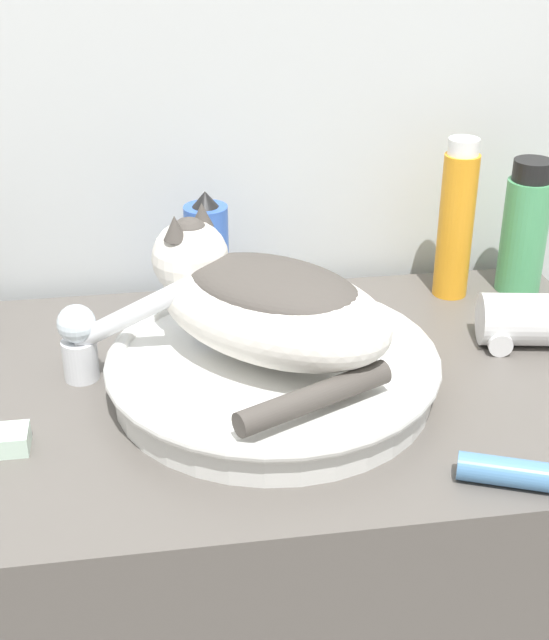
{
  "coord_description": "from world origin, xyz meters",
  "views": [
    {
      "loc": [
        -0.09,
        -0.65,
        1.43
      ],
      "look_at": [
        0.05,
        0.25,
        0.95
      ],
      "focal_mm": 50.0,
      "sensor_mm": 36.0,
      "label": 1
    }
  ],
  "objects_px": {
    "cream_tube": "(535,476)",
    "cat": "(263,301)",
    "hair_dryer": "(536,321)",
    "mouthwash_bottle": "(525,229)",
    "spray_bottle_trigger": "(207,257)",
    "faucet": "(92,334)",
    "shampoo_bottle_tall": "(456,221)"
  },
  "relations": [
    {
      "from": "shampoo_bottle_tall",
      "to": "hair_dryer",
      "type": "bearing_deg",
      "value": -69.5
    },
    {
      "from": "spray_bottle_trigger",
      "to": "mouthwash_bottle",
      "type": "distance_m",
      "value": 0.47
    },
    {
      "from": "shampoo_bottle_tall",
      "to": "cat",
      "type": "bearing_deg",
      "value": -144.61
    },
    {
      "from": "faucet",
      "to": "shampoo_bottle_tall",
      "type": "relative_size",
      "value": 0.67
    },
    {
      "from": "faucet",
      "to": "mouthwash_bottle",
      "type": "distance_m",
      "value": 0.65
    },
    {
      "from": "cream_tube",
      "to": "spray_bottle_trigger",
      "type": "bearing_deg",
      "value": 122.78
    },
    {
      "from": "spray_bottle_trigger",
      "to": "cream_tube",
      "type": "relative_size",
      "value": 1.17
    },
    {
      "from": "hair_dryer",
      "to": "cat",
      "type": "bearing_deg",
      "value": -160.75
    },
    {
      "from": "faucet",
      "to": "mouthwash_bottle",
      "type": "relative_size",
      "value": 0.78
    },
    {
      "from": "mouthwash_bottle",
      "to": "hair_dryer",
      "type": "height_order",
      "value": "mouthwash_bottle"
    },
    {
      "from": "spray_bottle_trigger",
      "to": "cream_tube",
      "type": "height_order",
      "value": "spray_bottle_trigger"
    },
    {
      "from": "spray_bottle_trigger",
      "to": "cream_tube",
      "type": "distance_m",
      "value": 0.55
    },
    {
      "from": "shampoo_bottle_tall",
      "to": "cream_tube",
      "type": "distance_m",
      "value": 0.48
    },
    {
      "from": "cat",
      "to": "mouthwash_bottle",
      "type": "bearing_deg",
      "value": -109.7
    },
    {
      "from": "spray_bottle_trigger",
      "to": "mouthwash_bottle",
      "type": "bearing_deg",
      "value": 0.0
    },
    {
      "from": "shampoo_bottle_tall",
      "to": "cream_tube",
      "type": "relative_size",
      "value": 1.54
    },
    {
      "from": "mouthwash_bottle",
      "to": "hair_dryer",
      "type": "bearing_deg",
      "value": -105.24
    },
    {
      "from": "mouthwash_bottle",
      "to": "cat",
      "type": "bearing_deg",
      "value": -152.08
    },
    {
      "from": "cream_tube",
      "to": "hair_dryer",
      "type": "distance_m",
      "value": 0.32
    },
    {
      "from": "faucet",
      "to": "shampoo_bottle_tall",
      "type": "height_order",
      "value": "shampoo_bottle_tall"
    },
    {
      "from": "mouthwash_bottle",
      "to": "hair_dryer",
      "type": "distance_m",
      "value": 0.18
    },
    {
      "from": "spray_bottle_trigger",
      "to": "hair_dryer",
      "type": "bearing_deg",
      "value": -21.34
    },
    {
      "from": "hair_dryer",
      "to": "cream_tube",
      "type": "bearing_deg",
      "value": -102.65
    },
    {
      "from": "faucet",
      "to": "mouthwash_bottle",
      "type": "height_order",
      "value": "mouthwash_bottle"
    },
    {
      "from": "spray_bottle_trigger",
      "to": "hair_dryer",
      "type": "xyz_separation_m",
      "value": [
        0.42,
        -0.17,
        -0.05
      ]
    },
    {
      "from": "spray_bottle_trigger",
      "to": "hair_dryer",
      "type": "height_order",
      "value": "spray_bottle_trigger"
    },
    {
      "from": "cat",
      "to": "spray_bottle_trigger",
      "type": "height_order",
      "value": "cat"
    },
    {
      "from": "faucet",
      "to": "shampoo_bottle_tall",
      "type": "distance_m",
      "value": 0.55
    },
    {
      "from": "cat",
      "to": "faucet",
      "type": "height_order",
      "value": "cat"
    },
    {
      "from": "cream_tube",
      "to": "cat",
      "type": "bearing_deg",
      "value": 136.32
    },
    {
      "from": "mouthwash_bottle",
      "to": "cream_tube",
      "type": "bearing_deg",
      "value": -110.42
    },
    {
      "from": "cream_tube",
      "to": "hair_dryer",
      "type": "height_order",
      "value": "hair_dryer"
    }
  ]
}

